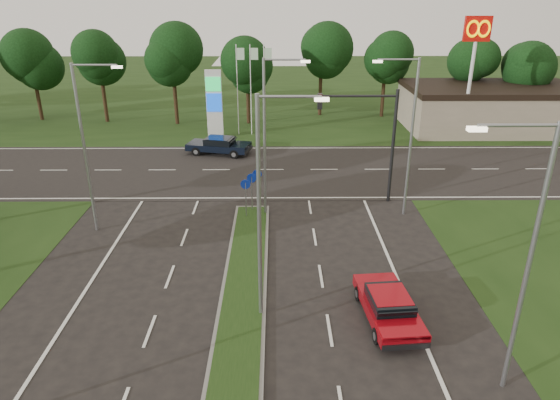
{
  "coord_description": "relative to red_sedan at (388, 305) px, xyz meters",
  "views": [
    {
      "loc": [
        1.44,
        -10.95,
        12.18
      ],
      "look_at": [
        1.64,
        12.92,
        2.2
      ],
      "focal_mm": 32.0,
      "sensor_mm": 36.0,
      "label": 1
    }
  ],
  "objects": [
    {
      "name": "cross_road",
      "position": [
        -5.89,
        18.31,
        -0.66
      ],
      "size": [
        160.0,
        12.0,
        0.02
      ],
      "primitive_type": "cube",
      "color": "black",
      "rests_on": "ground"
    },
    {
      "name": "median_kerb",
      "position": [
        -5.89,
        -1.69,
        -0.6
      ],
      "size": [
        2.0,
        26.0,
        0.12
      ],
      "primitive_type": "cube",
      "color": "slate",
      "rests_on": "ground"
    },
    {
      "name": "navy_sedan",
      "position": [
        -9.07,
        22.31,
        0.08
      ],
      "size": [
        5.32,
        3.16,
        1.37
      ],
      "rotation": [
        0.0,
        0.0,
        1.33
      ],
      "color": "black",
      "rests_on": "ground"
    },
    {
      "name": "streetlight_right_near",
      "position": [
        2.91,
        -3.69,
        4.42
      ],
      "size": [
        2.53,
        0.22,
        9.0
      ],
      "rotation": [
        0.0,
        0.0,
        3.14
      ],
      "color": "gray",
      "rests_on": "ground"
    },
    {
      "name": "treeline_far",
      "position": [
        -5.79,
        34.25,
        6.17
      ],
      "size": [
        6.0,
        6.0,
        9.9
      ],
      "color": "black",
      "rests_on": "ground"
    },
    {
      "name": "commercial_building",
      "position": [
        16.11,
        30.31,
        1.34
      ],
      "size": [
        16.0,
        9.0,
        4.0
      ],
      "primitive_type": "cube",
      "color": "gray",
      "rests_on": "ground"
    },
    {
      "name": "streetlight_median_far",
      "position": [
        -4.89,
        10.31,
        4.42
      ],
      "size": [
        2.53,
        0.22,
        9.0
      ],
      "color": "gray",
      "rests_on": "ground"
    },
    {
      "name": "streetlight_left_far",
      "position": [
        -14.19,
        8.31,
        4.42
      ],
      "size": [
        2.53,
        0.22,
        9.0
      ],
      "color": "gray",
      "rests_on": "ground"
    },
    {
      "name": "median_signs",
      "position": [
        -5.89,
        10.71,
        1.05
      ],
      "size": [
        1.16,
        1.76,
        2.38
      ],
      "color": "gray",
      "rests_on": "ground"
    },
    {
      "name": "verge_far",
      "position": [
        -5.89,
        49.31,
        -0.66
      ],
      "size": [
        160.0,
        50.0,
        0.02
      ],
      "primitive_type": "cube",
      "color": "#1B3311",
      "rests_on": "ground"
    },
    {
      "name": "traffic_signal",
      "position": [
        1.3,
        12.31,
        3.99
      ],
      "size": [
        5.1,
        0.42,
        7.0
      ],
      "color": "black",
      "rests_on": "ground"
    },
    {
      "name": "streetlight_right_far",
      "position": [
        2.91,
        10.31,
        4.42
      ],
      "size": [
        2.53,
        0.22,
        9.0
      ],
      "rotation": [
        0.0,
        0.0,
        3.14
      ],
      "color": "gray",
      "rests_on": "ground"
    },
    {
      "name": "streetlight_median_near",
      "position": [
        -4.89,
        0.31,
        4.42
      ],
      "size": [
        2.53,
        0.22,
        9.0
      ],
      "color": "gray",
      "rests_on": "ground"
    },
    {
      "name": "red_sedan",
      "position": [
        0.0,
        0.0,
        0.0
      ],
      "size": [
        2.2,
        4.6,
        1.23
      ],
      "rotation": [
        0.0,
        0.0,
        0.09
      ],
      "color": "maroon",
      "rests_on": "ground"
    },
    {
      "name": "gas_pylon",
      "position": [
        -9.68,
        27.36,
        2.54
      ],
      "size": [
        5.8,
        1.26,
        8.0
      ],
      "color": "silver",
      "rests_on": "ground"
    },
    {
      "name": "mcdonalds_sign",
      "position": [
        12.11,
        26.29,
        7.33
      ],
      "size": [
        2.2,
        0.47,
        10.4
      ],
      "color": "silver",
      "rests_on": "ground"
    }
  ]
}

